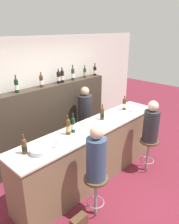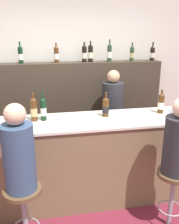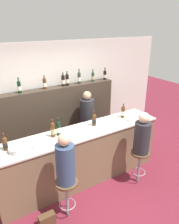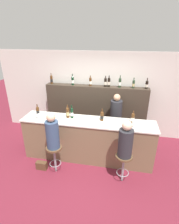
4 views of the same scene
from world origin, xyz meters
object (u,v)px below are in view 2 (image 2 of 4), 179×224
at_px(guest_seated_left, 19,153).
at_px(bartender, 112,122).
at_px(wine_bottle_counter_4, 161,103).
at_px(wine_bottle_backbar_3, 84,54).
at_px(wine_bottle_counter_1, 34,109).
at_px(wine_bottle_backbar_7, 152,53).
at_px(wine_bottle_counter_3, 106,107).
at_px(wine_bottle_backbar_1, 20,55).
at_px(wine_bottle_backbar_5, 109,53).
at_px(bar_stool_left, 24,202).
at_px(bar_stool_right, 173,184).
at_px(wine_bottle_backbar_6, 132,53).
at_px(wine_bottle_backbar_4, 91,53).
at_px(wine_glass_1, 171,110).
at_px(wine_bottle_backbar_2, 56,54).
at_px(wine_bottle_counter_2, 43,109).
at_px(guest_seated_right, 178,141).

xyz_separation_m(guest_seated_left, bartender, (1.29, 1.50, -0.35)).
height_order(wine_bottle_counter_4, wine_bottle_backbar_3, wine_bottle_backbar_3).
bearing_deg(wine_bottle_counter_1, wine_bottle_backbar_7, 31.26).
bearing_deg(bartender, wine_bottle_counter_3, -111.80).
distance_m(wine_bottle_backbar_1, wine_bottle_backbar_5, 1.40).
height_order(wine_bottle_backbar_3, bartender, wine_bottle_backbar_3).
bearing_deg(guest_seated_left, wine_bottle_backbar_7, 42.68).
distance_m(wine_bottle_backbar_3, guest_seated_left, 2.24).
distance_m(wine_bottle_counter_4, bar_stool_left, 1.99).
height_order(bar_stool_left, bar_stool_right, same).
distance_m(wine_bottle_backbar_5, bar_stool_right, 2.29).
height_order(wine_bottle_counter_4, wine_bottle_backbar_6, wine_bottle_backbar_6).
bearing_deg(bar_stool_right, wine_bottle_backbar_4, 105.93).
distance_m(wine_bottle_counter_1, wine_bottle_counter_4, 1.59).
relative_size(wine_glass_1, bartender, 0.10).
distance_m(wine_bottle_backbar_2, wine_bottle_backbar_3, 0.44).
xyz_separation_m(wine_bottle_backbar_5, guest_seated_left, (-1.34, -1.92, -0.70)).
bearing_deg(wine_bottle_backbar_3, wine_bottle_backbar_1, -180.00).
distance_m(wine_bottle_backbar_3, bar_stool_left, 2.45).
bearing_deg(wine_bottle_counter_4, wine_bottle_backbar_3, 123.80).
distance_m(wine_bottle_counter_2, wine_bottle_backbar_2, 1.31).
distance_m(bar_stool_left, bar_stool_right, 1.57).
relative_size(wine_bottle_counter_4, wine_bottle_backbar_4, 0.94).
distance_m(wine_bottle_counter_2, wine_bottle_backbar_5, 1.70).
height_order(wine_bottle_counter_2, wine_bottle_backbar_2, wine_bottle_backbar_2).
relative_size(wine_bottle_counter_4, wine_glass_1, 2.05).
bearing_deg(bartender, wine_glass_1, -65.66).
bearing_deg(wine_bottle_backbar_2, wine_bottle_counter_2, -101.49).
bearing_deg(wine_bottle_backbar_6, wine_bottle_backbar_3, 180.00).
height_order(wine_bottle_backbar_7, wine_glass_1, wine_bottle_backbar_7).
bearing_deg(wine_bottle_backbar_3, wine_bottle_backbar_6, 0.00).
bearing_deg(wine_bottle_backbar_2, wine_bottle_backbar_6, 0.00).
bearing_deg(wine_bottle_backbar_4, guest_seated_right, -74.07).
bearing_deg(wine_bottle_backbar_3, bar_stool_left, -115.64).
bearing_deg(bar_stool_right, wine_bottle_counter_2, 151.25).
height_order(wine_bottle_backbar_4, wine_bottle_backbar_6, wine_bottle_backbar_4).
relative_size(wine_bottle_backbar_4, wine_bottle_backbar_5, 0.94).
bearing_deg(guest_seated_left, wine_bottle_backbar_1, 92.07).
relative_size(bar_stool_left, bar_stool_right, 1.00).
bearing_deg(wine_bottle_backbar_2, guest_seated_left, -103.95).
relative_size(wine_bottle_backbar_6, wine_glass_1, 1.98).
relative_size(wine_bottle_counter_2, guest_seated_right, 0.42).
bearing_deg(guest_seated_left, wine_bottle_backbar_6, 48.13).
bearing_deg(wine_bottle_counter_3, guest_seated_right, -51.54).
relative_size(wine_bottle_backbar_1, wine_bottle_backbar_2, 1.07).
relative_size(wine_glass_1, guest_seated_right, 0.18).
xyz_separation_m(wine_bottle_backbar_2, bartender, (0.82, -0.42, -1.04)).
height_order(wine_bottle_counter_2, wine_bottle_counter_3, wine_bottle_counter_2).
bearing_deg(wine_bottle_counter_1, wine_bottle_counter_3, -0.00).
distance_m(wine_bottle_backbar_5, wine_bottle_backbar_7, 0.75).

